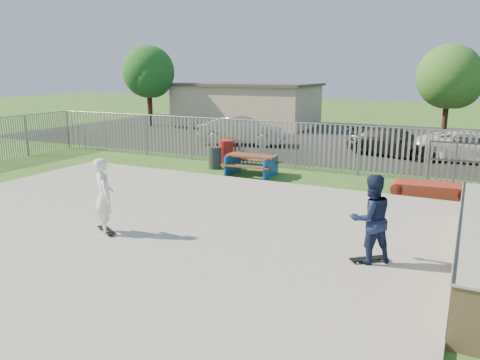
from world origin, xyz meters
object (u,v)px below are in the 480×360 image
at_px(funbox, 430,189).
at_px(skater_white, 104,196).
at_px(trash_bin_red, 226,153).
at_px(car_dark, 395,142).
at_px(tree_left, 148,72).
at_px(picnic_table, 251,165).
at_px(trash_bin_grey, 215,158).
at_px(tree_mid, 449,77).
at_px(car_white, 473,146).
at_px(skater_navy, 371,219).
at_px(car_silver, 242,131).

distance_m(funbox, skater_white, 10.62).
bearing_deg(trash_bin_red, funbox, -10.28).
bearing_deg(car_dark, skater_white, 176.84).
bearing_deg(tree_left, car_dark, -15.93).
height_order(picnic_table, trash_bin_grey, trash_bin_grey).
bearing_deg(tree_mid, skater_white, -107.15).
distance_m(funbox, car_white, 7.31).
height_order(car_dark, skater_navy, skater_navy).
bearing_deg(funbox, skater_navy, -100.08).
height_order(car_dark, tree_left, tree_left).
distance_m(car_dark, tree_mid, 6.88).
height_order(trash_bin_red, skater_navy, skater_navy).
xyz_separation_m(funbox, tree_mid, (-0.38, 13.04, 3.55)).
distance_m(car_silver, skater_white, 15.49).
distance_m(funbox, car_dark, 7.51).
relative_size(picnic_table, car_dark, 0.44).
xyz_separation_m(skater_navy, skater_white, (-6.24, -1.05, 0.00)).
xyz_separation_m(car_dark, skater_navy, (1.58, -14.15, 0.40)).
height_order(tree_mid, skater_white, tree_mid).
height_order(trash_bin_red, tree_left, tree_left).
bearing_deg(trash_bin_grey, tree_mid, 56.22).
bearing_deg(funbox, trash_bin_red, 164.89).
height_order(car_silver, car_dark, car_silver).
xyz_separation_m(funbox, car_silver, (-10.50, 7.02, 0.60)).
bearing_deg(skater_white, skater_navy, -132.06).
height_order(trash_bin_grey, car_silver, car_silver).
distance_m(car_dark, tree_left, 19.76).
xyz_separation_m(trash_bin_grey, car_silver, (-1.84, 6.36, 0.34)).
bearing_deg(funbox, trash_bin_grey, 170.78).
bearing_deg(picnic_table, tree_left, 136.79).
relative_size(trash_bin_red, skater_navy, 0.59).
height_order(funbox, tree_left, tree_left).
relative_size(tree_left, tree_mid, 1.07).
relative_size(trash_bin_red, tree_left, 0.19).
distance_m(car_silver, car_white, 11.70).
relative_size(trash_bin_red, car_silver, 0.23).
xyz_separation_m(trash_bin_grey, tree_left, (-12.29, 11.84, 3.54)).
distance_m(picnic_table, trash_bin_grey, 2.04).
bearing_deg(trash_bin_grey, skater_white, -78.45).
distance_m(tree_left, tree_mid, 20.59).
relative_size(picnic_table, trash_bin_red, 1.83).
relative_size(trash_bin_grey, car_white, 0.18).
relative_size(trash_bin_red, car_white, 0.22).
bearing_deg(trash_bin_red, trash_bin_grey, -93.60).
xyz_separation_m(funbox, car_dark, (-2.22, 7.16, 0.49)).
relative_size(car_silver, car_dark, 1.02).
bearing_deg(tree_left, trash_bin_red, -41.55).
relative_size(picnic_table, tree_mid, 0.36).
xyz_separation_m(funbox, trash_bin_grey, (-8.66, 0.66, 0.26)).
xyz_separation_m(tree_left, tree_mid, (20.58, 0.54, -0.25)).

